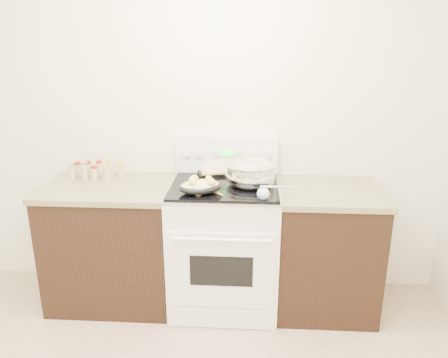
{
  "coord_description": "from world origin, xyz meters",
  "views": [
    {
      "loc": [
        0.53,
        -1.45,
        1.94
      ],
      "look_at": [
        0.35,
        1.37,
        1.0
      ],
      "focal_mm": 35.0,
      "sensor_mm": 36.0,
      "label": 1
    }
  ],
  "objects": [
    {
      "name": "baking_sheet",
      "position": [
        0.31,
        1.7,
        0.96
      ],
      "size": [
        0.41,
        0.34,
        0.06
      ],
      "color": "black",
      "rests_on": "kitchen_range"
    },
    {
      "name": "spice_jars",
      "position": [
        -0.63,
        1.59,
        0.98
      ],
      "size": [
        0.38,
        0.14,
        0.13
      ],
      "color": "#BFB28C",
      "rests_on": "counter_left"
    },
    {
      "name": "roasting_pan",
      "position": [
        0.2,
        1.24,
        0.99
      ],
      "size": [
        0.34,
        0.29,
        0.11
      ],
      "color": "black",
      "rests_on": "kitchen_range"
    },
    {
      "name": "blue_ladle",
      "position": [
        0.62,
        1.17,
        0.98
      ],
      "size": [
        0.24,
        0.19,
        0.1
      ],
      "color": "#9ED0EC",
      "rests_on": "kitchen_range"
    },
    {
      "name": "mixing_bowl",
      "position": [
        0.53,
        1.42,
        1.02
      ],
      "size": [
        0.44,
        0.44,
        0.21
      ],
      "color": "silver",
      "rests_on": "kitchen_range"
    },
    {
      "name": "kitchen_range",
      "position": [
        0.35,
        1.42,
        0.49
      ],
      "size": [
        0.78,
        0.73,
        1.22
      ],
      "color": "white",
      "rests_on": "ground"
    },
    {
      "name": "wooden_spoon",
      "position": [
        0.22,
        1.22,
        0.95
      ],
      "size": [
        0.18,
        0.19,
        0.04
      ],
      "color": "tan",
      "rests_on": "kitchen_range"
    },
    {
      "name": "counter_right",
      "position": [
        1.08,
        1.43,
        0.46
      ],
      "size": [
        0.73,
        0.67,
        0.92
      ],
      "color": "black",
      "rests_on": "ground"
    },
    {
      "name": "counter_left",
      "position": [
        -0.48,
        1.43,
        0.46
      ],
      "size": [
        0.93,
        0.67,
        0.92
      ],
      "color": "black",
      "rests_on": "ground"
    },
    {
      "name": "room_shell",
      "position": [
        0.0,
        0.0,
        1.7
      ],
      "size": [
        4.1,
        3.6,
        2.75
      ],
      "color": "white",
      "rests_on": "ground"
    }
  ]
}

